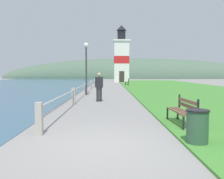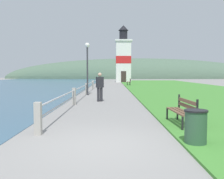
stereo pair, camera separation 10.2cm
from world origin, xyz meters
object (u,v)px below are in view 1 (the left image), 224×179
Objects in this scene: person_strolling at (99,86)px; trash_bin at (197,127)px; park_bench_near at (183,109)px; lamp_post at (86,59)px; lighthouse at (121,58)px; park_bench_midway at (128,81)px.

person_strolling reaches higher than trash_bin.
park_bench_near is 1.01× the size of person_strolling.
lamp_post reaches higher than person_strolling.
lighthouse reaches higher than trash_bin.
lamp_post is (-4.21, -14.92, 2.20)m from park_bench_midway.
lighthouse is at bearing -86.67° from park_bench_midway.
lamp_post reaches higher than park_bench_midway.
person_strolling reaches higher than park_bench_near.
trash_bin is (-0.31, -2.16, -0.11)m from park_bench_near.
lighthouse reaches higher than park_bench_midway.
park_bench_near is 2.19m from trash_bin.
park_bench_near is at bearing 81.85° from trash_bin.
lighthouse is at bearing -29.02° from person_strolling.
park_bench_midway is 15.66m from lamp_post.
park_bench_midway is at bearing -92.86° from park_bench_near.
lighthouse is at bearing -92.34° from park_bench_near.
park_bench_near is at bearing -69.55° from lamp_post.
park_bench_near is 0.43× the size of lamp_post.
lighthouse is 39.73m from trash_bin.
lamp_post is at bearing 76.08° from park_bench_midway.
trash_bin is (-0.40, -28.12, -0.12)m from park_bench_midway.
lighthouse is 12.17× the size of trash_bin.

